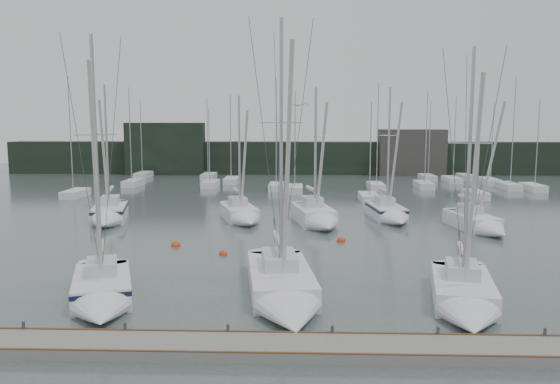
{
  "coord_description": "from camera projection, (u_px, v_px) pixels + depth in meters",
  "views": [
    {
      "loc": [
        0.69,
        -24.03,
        8.49
      ],
      "look_at": [
        -0.31,
        5.0,
        4.62
      ],
      "focal_mm": 35.0,
      "sensor_mm": 36.0,
      "label": 1
    }
  ],
  "objects": [
    {
      "name": "ground",
      "position": [
        283.0,
        306.0,
        24.95
      ],
      "size": [
        160.0,
        160.0,
        0.0
      ],
      "primitive_type": "plane",
      "color": "#495855",
      "rests_on": "ground"
    },
    {
      "name": "dock",
      "position": [
        279.0,
        348.0,
        19.97
      ],
      "size": [
        24.0,
        2.0,
        0.4
      ],
      "primitive_type": "cube",
      "color": "slate",
      "rests_on": "ground"
    },
    {
      "name": "far_treeline",
      "position": [
        294.0,
        158.0,
        86.05
      ],
      "size": [
        90.0,
        4.0,
        5.0
      ],
      "primitive_type": "cube",
      "color": "black",
      "rests_on": "ground"
    },
    {
      "name": "far_building_left",
      "position": [
        165.0,
        149.0,
        84.55
      ],
      "size": [
        12.0,
        3.0,
        8.0
      ],
      "primitive_type": "cube",
      "color": "black",
      "rests_on": "ground"
    },
    {
      "name": "far_building_right",
      "position": [
        412.0,
        152.0,
        83.32
      ],
      "size": [
        10.0,
        3.0,
        7.0
      ],
      "primitive_type": "cube",
      "color": "#3D3B38",
      "rests_on": "ground"
    },
    {
      "name": "mast_forest",
      "position": [
        337.0,
        183.0,
        69.08
      ],
      "size": [
        54.64,
        27.12,
        13.65
      ],
      "color": "silver",
      "rests_on": "ground"
    },
    {
      "name": "sailboat_near_left",
      "position": [
        102.0,
        295.0,
        24.89
      ],
      "size": [
        4.93,
        8.02,
        13.18
      ],
      "rotation": [
        0.0,
        0.0,
        0.33
      ],
      "color": "silver",
      "rests_on": "ground"
    },
    {
      "name": "sailboat_near_center",
      "position": [
        285.0,
        294.0,
        25.05
      ],
      "size": [
        4.27,
        10.8,
        14.24
      ],
      "rotation": [
        0.0,
        0.0,
        0.13
      ],
      "color": "silver",
      "rests_on": "ground"
    },
    {
      "name": "sailboat_near_right",
      "position": [
        466.0,
        301.0,
        24.14
      ],
      "size": [
        4.23,
        8.65,
        12.62
      ],
      "rotation": [
        0.0,
        0.0,
        -0.2
      ],
      "color": "silver",
      "rests_on": "ground"
    },
    {
      "name": "sailboat_mid_a",
      "position": [
        108.0,
        215.0,
        45.16
      ],
      "size": [
        4.34,
        8.4,
        12.17
      ],
      "rotation": [
        0.0,
        0.0,
        0.23
      ],
      "color": "silver",
      "rests_on": "ground"
    },
    {
      "name": "sailboat_mid_b",
      "position": [
        242.0,
        216.0,
        45.37
      ],
      "size": [
        4.51,
        7.5,
        11.24
      ],
      "rotation": [
        0.0,
        0.0,
        0.31
      ],
      "color": "silver",
      "rests_on": "ground"
    },
    {
      "name": "sailboat_mid_c",
      "position": [
        318.0,
        218.0,
        43.65
      ],
      "size": [
        4.22,
        8.01,
        11.92
      ],
      "rotation": [
        0.0,
        0.0,
        0.21
      ],
      "color": "silver",
      "rests_on": "ground"
    },
    {
      "name": "sailboat_mid_d",
      "position": [
        390.0,
        214.0,
        46.01
      ],
      "size": [
        3.26,
        7.7,
        11.98
      ],
      "rotation": [
        0.0,
        0.0,
        0.11
      ],
      "color": "silver",
      "rests_on": "ground"
    },
    {
      "name": "sailboat_mid_e",
      "position": [
        481.0,
        225.0,
        41.43
      ],
      "size": [
        3.69,
        7.58,
        11.86
      ],
      "rotation": [
        0.0,
        0.0,
        0.19
      ],
      "color": "silver",
      "rests_on": "ground"
    },
    {
      "name": "buoy_a",
      "position": [
        223.0,
        255.0,
        34.55
      ],
      "size": [
        0.56,
        0.56,
        0.56
      ],
      "primitive_type": "sphere",
      "color": "red",
      "rests_on": "ground"
    },
    {
      "name": "buoy_b",
      "position": [
        341.0,
        241.0,
        38.32
      ],
      "size": [
        0.63,
        0.63,
        0.63
      ],
      "primitive_type": "sphere",
      "color": "red",
      "rests_on": "ground"
    },
    {
      "name": "buoy_c",
      "position": [
        176.0,
        246.0,
        36.91
      ],
      "size": [
        0.66,
        0.66,
        0.66
      ],
      "primitive_type": "sphere",
      "color": "red",
      "rests_on": "ground"
    },
    {
      "name": "seagull",
      "position": [
        298.0,
        105.0,
        25.58
      ],
      "size": [
        0.94,
        0.46,
        0.19
      ],
      "rotation": [
        0.0,
        0.0,
        -0.33
      ],
      "color": "white",
      "rests_on": "ground"
    }
  ]
}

